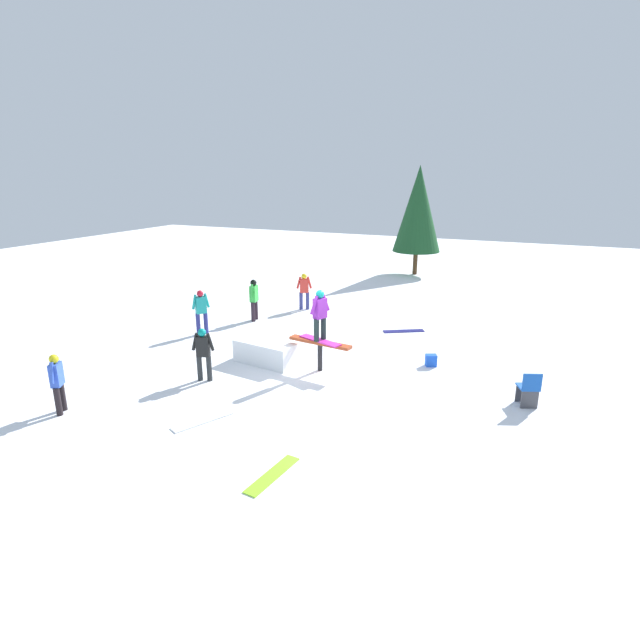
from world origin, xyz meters
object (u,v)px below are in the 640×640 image
at_px(bystander_red, 304,289).
at_px(folding_chair, 528,390).
at_px(bystander_black, 203,352).
at_px(bystander_green, 254,298).
at_px(backpack_on_snow, 431,360).
at_px(bystander_teal, 201,310).
at_px(bystander_blue, 57,380).
at_px(loose_snowboard_navy, 404,331).
at_px(rail_feature, 320,346).
at_px(loose_snowboard_white, 202,421).
at_px(loose_snowboard_lime, 272,475).
at_px(pine_tree_far, 418,209).
at_px(main_rider_on_rail, 320,316).

xyz_separation_m(bystander_red, folding_chair, (8.52, -5.67, -0.41)).
relative_size(bystander_black, bystander_green, 0.93).
xyz_separation_m(bystander_black, backpack_on_snow, (5.27, 3.43, -0.64)).
height_order(bystander_teal, bystander_blue, bystander_teal).
bearing_deg(loose_snowboard_navy, rail_feature, 43.97).
height_order(rail_feature, bystander_green, bystander_green).
xyz_separation_m(bystander_blue, loose_snowboard_white, (3.22, 0.94, -0.78)).
relative_size(bystander_black, backpack_on_snow, 4.24).
relative_size(rail_feature, bystander_blue, 1.33).
relative_size(loose_snowboard_lime, pine_tree_far, 0.24).
distance_m(bystander_red, backpack_on_snow, 7.20).
xyz_separation_m(bystander_black, bystander_green, (-1.68, 5.35, 0.06)).
distance_m(bystander_blue, folding_chair, 10.84).
bearing_deg(main_rider_on_rail, loose_snowboard_lime, -55.68).
height_order(bystander_green, folding_chair, bystander_green).
xyz_separation_m(loose_snowboard_white, backpack_on_snow, (3.96, 5.33, 0.16)).
xyz_separation_m(bystander_green, loose_snowboard_lime, (5.41, -8.43, -0.85)).
bearing_deg(main_rider_on_rail, bystander_blue, -112.72).
xyz_separation_m(loose_snowboard_white, loose_snowboard_lime, (2.42, -1.18, 0.00)).
distance_m(bystander_black, bystander_green, 5.61).
bearing_deg(loose_snowboard_white, pine_tree_far, -155.16).
bearing_deg(backpack_on_snow, bystander_green, 139.46).
relative_size(bystander_blue, loose_snowboard_lime, 1.03).
xyz_separation_m(main_rider_on_rail, bystander_blue, (-4.41, -4.71, -0.79)).
bearing_deg(rail_feature, loose_snowboard_navy, 82.21).
relative_size(main_rider_on_rail, bystander_black, 0.99).
bearing_deg(rail_feature, loose_snowboard_white, -99.59).
bearing_deg(pine_tree_far, bystander_red, -105.00).
relative_size(rail_feature, bystander_teal, 1.24).
bearing_deg(folding_chair, loose_snowboard_lime, 27.80).
relative_size(bystander_green, loose_snowboard_navy, 1.09).
distance_m(bystander_black, pine_tree_far, 16.64).
bearing_deg(bystander_teal, bystander_black, -106.02).
distance_m(rail_feature, loose_snowboard_navy, 4.61).
bearing_deg(rail_feature, bystander_green, 148.23).
bearing_deg(loose_snowboard_navy, loose_snowboard_lime, 59.66).
bearing_deg(backpack_on_snow, bystander_black, -172.04).
bearing_deg(loose_snowboard_lime, backpack_on_snow, 173.84).
xyz_separation_m(loose_snowboard_navy, pine_tree_far, (-2.02, 10.09, 3.43)).
relative_size(bystander_red, backpack_on_snow, 4.30).
xyz_separation_m(bystander_green, pine_tree_far, (3.40, 10.99, 2.58)).
xyz_separation_m(rail_feature, loose_snowboard_navy, (1.24, 4.39, -0.70)).
height_order(bystander_red, loose_snowboard_lime, bystander_red).
bearing_deg(loose_snowboard_white, bystander_green, -131.44).
bearing_deg(bystander_red, backpack_on_snow, -62.86).
bearing_deg(backpack_on_snow, pine_tree_far, 80.26).
bearing_deg(pine_tree_far, loose_snowboard_white, -91.30).
bearing_deg(bystander_red, bystander_blue, -125.41).
height_order(bystander_red, folding_chair, bystander_red).
bearing_deg(bystander_red, rail_feature, -89.14).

